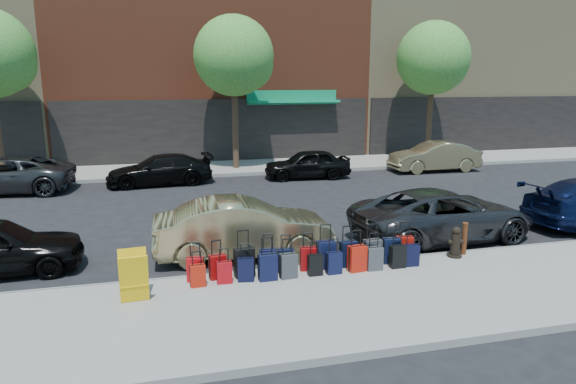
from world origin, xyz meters
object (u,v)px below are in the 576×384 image
object	(u,v)px
tree_right	(435,60)
suitcase_front_5	(308,259)
display_rack	(134,277)
car_far_2	(307,164)
fire_hydrant	(455,243)
car_far_0	(3,175)
bollard	(464,238)
car_near_1	(244,228)
car_near_2	(443,215)
car_far_1	(160,170)
tree_center	(237,58)
car_far_3	(434,157)

from	to	relation	value
tree_right	suitcase_front_5	world-z (taller)	tree_right
tree_right	display_rack	distance (m)	21.71
suitcase_front_5	car_far_2	size ratio (longest dim) A/B	0.23
fire_hydrant	car_far_0	distance (m)	17.33
bollard	car_far_2	bearing A→B (deg)	93.74
car_near_1	car_near_2	size ratio (longest dim) A/B	0.87
bollard	car_near_2	xyz separation A→B (m)	(0.35, 1.64, 0.15)
car_far_1	car_near_1	bearing A→B (deg)	6.81
suitcase_front_5	bollard	distance (m)	4.10
bollard	fire_hydrant	bearing A→B (deg)	-159.73
car_near_1	car_near_2	xyz separation A→B (m)	(5.64, 0.01, -0.03)
bollard	car_far_2	world-z (taller)	car_far_2
car_far_2	car_far_0	bearing A→B (deg)	-85.89
tree_center	suitcase_front_5	size ratio (longest dim) A/B	8.29
fire_hydrant	car_far_3	xyz separation A→B (m)	(6.13, 11.71, 0.22)
tree_right	car_far_1	world-z (taller)	tree_right
bollard	car_far_3	distance (m)	12.97
suitcase_front_5	tree_center	bearing A→B (deg)	96.24
tree_right	suitcase_front_5	distance (m)	18.80
display_rack	car_near_1	xyz separation A→B (m)	(2.61, 2.43, 0.11)
car_far_0	car_far_2	distance (m)	12.55
tree_center	car_far_1	xyz separation A→B (m)	(-3.84, -2.67, -4.77)
car_far_0	bollard	bearing A→B (deg)	54.92
tree_center	car_near_1	bearing A→B (deg)	-98.32
tree_center	car_far_0	bearing A→B (deg)	-163.97
fire_hydrant	car_far_0	xyz separation A→B (m)	(-12.98, 11.49, 0.22)
suitcase_front_5	car_near_2	distance (m)	4.78
car_far_0	car_far_3	distance (m)	19.11
car_far_3	car_far_2	bearing A→B (deg)	-87.40
car_near_2	car_far_0	xyz separation A→B (m)	(-13.65, 9.73, 0.01)
tree_right	car_near_1	bearing A→B (deg)	-134.45
suitcase_front_5	car_far_1	world-z (taller)	car_far_1
suitcase_front_5	car_far_0	bearing A→B (deg)	137.60
bollard	car_far_3	world-z (taller)	car_far_3
display_rack	fire_hydrant	bearing A→B (deg)	0.87
fire_hydrant	car_far_2	world-z (taller)	car_far_2
car_near_2	car_far_1	bearing A→B (deg)	32.46
tree_right	car_far_3	distance (m)	5.50
suitcase_front_5	car_far_2	world-z (taller)	car_far_2
suitcase_front_5	car_far_3	size ratio (longest dim) A/B	0.20
car_near_2	car_far_2	world-z (taller)	car_near_2
tree_center	car_far_3	xyz separation A→B (m)	(9.26, -2.60, -4.69)
bollard	car_near_2	bearing A→B (deg)	77.82
suitcase_front_5	car_far_2	xyz separation A→B (m)	(3.35, 11.48, 0.24)
suitcase_front_5	car_near_2	size ratio (longest dim) A/B	0.17
bollard	display_rack	xyz separation A→B (m)	(-7.89, -0.81, 0.07)
suitcase_front_5	car_far_3	xyz separation A→B (m)	(9.91, 11.69, 0.30)
display_rack	car_near_2	xyz separation A→B (m)	(8.24, 2.44, 0.08)
tree_center	suitcase_front_5	distance (m)	15.16
car_far_1	display_rack	bearing A→B (deg)	-7.42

